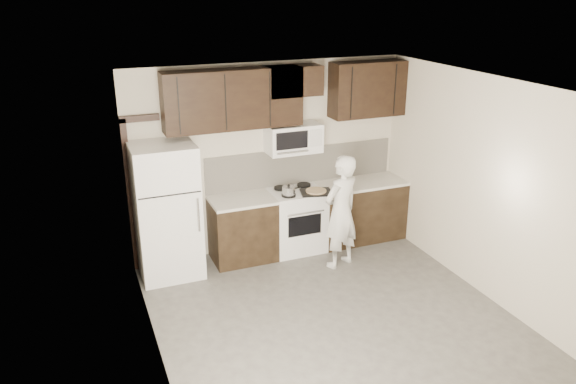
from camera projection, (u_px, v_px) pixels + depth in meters
floor at (337, 322)px, 6.50m from camera, size 4.50×4.50×0.00m
back_wall at (269, 158)px, 7.99m from camera, size 4.00×0.00×4.00m
ceiling at (345, 89)px, 5.56m from camera, size 4.50×4.50×0.00m
counter_run at (315, 217)px, 8.24m from camera, size 2.95×0.64×0.91m
stove at (296, 220)px, 8.13m from camera, size 0.76×0.66×0.94m
backsplash at (301, 165)px, 8.21m from camera, size 2.90×0.02×0.54m
upper_cabinets at (287, 94)px, 7.58m from camera, size 3.48×0.35×0.78m
microwave at (294, 138)px, 7.82m from camera, size 0.76×0.42×0.40m
refrigerator at (167, 211)px, 7.29m from camera, size 0.80×0.76×1.80m
door_trim at (132, 182)px, 7.32m from camera, size 0.50×0.08×2.12m
saucepan at (289, 191)px, 7.76m from camera, size 0.31×0.18×0.17m
baking_tray at (316, 192)px, 7.89m from camera, size 0.50×0.42×0.02m
pizza at (316, 191)px, 7.88m from camera, size 0.35×0.35×0.02m
person at (341, 212)px, 7.55m from camera, size 0.68×0.56×1.59m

